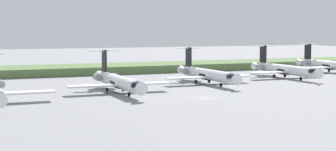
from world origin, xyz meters
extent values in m
plane|color=gray|center=(0.00, 30.00, 0.00)|extent=(500.00, 500.00, 0.00)
cube|color=#597542|center=(0.00, 66.84, 1.24)|extent=(320.00, 20.00, 2.47)
cube|color=white|center=(-34.06, 8.47, 1.84)|extent=(11.00, 3.20, 0.36)
cylinder|color=gray|center=(-37.72, 18.67, 2.65)|extent=(1.50, 3.40, 1.50)
cylinder|color=black|center=(-38.07, 11.87, 0.45)|extent=(0.35, 0.90, 0.90)
cylinder|color=white|center=(-13.39, 15.60, 2.45)|extent=(2.70, 24.00, 2.70)
cone|color=white|center=(-13.39, 2.10, 2.45)|extent=(2.70, 3.00, 2.70)
cone|color=white|center=(-13.39, 29.60, 2.45)|extent=(2.29, 4.00, 2.29)
cube|color=black|center=(-13.39, 4.00, 2.92)|extent=(2.03, 1.80, 0.90)
cylinder|color=black|center=(-13.39, 15.60, 2.30)|extent=(2.76, 3.60, 2.76)
cube|color=white|center=(-19.29, 14.60, 1.84)|extent=(11.00, 3.20, 0.36)
cube|color=white|center=(-7.48, 14.60, 1.84)|extent=(11.00, 3.20, 0.36)
cube|color=black|center=(-13.39, 26.60, 6.40)|extent=(0.36, 3.20, 5.20)
cube|color=white|center=(-13.39, 26.90, 8.80)|extent=(6.80, 1.80, 0.24)
cylinder|color=gray|center=(-15.64, 24.80, 2.65)|extent=(1.50, 3.40, 1.50)
cylinder|color=gray|center=(-11.14, 24.80, 2.65)|extent=(1.50, 3.40, 1.50)
cylinder|color=gray|center=(-13.39, 8.16, 1.00)|extent=(0.20, 0.20, 0.65)
cylinder|color=black|center=(-13.39, 8.16, 0.45)|extent=(0.30, 0.90, 0.90)
cylinder|color=black|center=(-15.29, 18.00, 0.45)|extent=(0.35, 0.90, 0.90)
cylinder|color=black|center=(-11.49, 18.00, 0.45)|extent=(0.35, 0.90, 0.90)
cylinder|color=white|center=(12.91, 24.14, 2.45)|extent=(2.70, 24.00, 2.70)
cone|color=white|center=(12.91, 10.64, 2.45)|extent=(2.70, 3.00, 2.70)
cone|color=white|center=(12.91, 38.14, 2.45)|extent=(2.30, 4.00, 2.29)
cube|color=black|center=(12.91, 12.54, 2.92)|extent=(2.02, 1.80, 0.90)
cylinder|color=black|center=(12.91, 24.14, 2.30)|extent=(2.76, 3.60, 2.76)
cube|color=white|center=(7.00, 23.14, 1.84)|extent=(11.00, 3.20, 0.36)
cube|color=white|center=(18.81, 23.14, 1.84)|extent=(11.00, 3.20, 0.36)
cube|color=black|center=(12.91, 35.14, 6.40)|extent=(0.36, 3.20, 5.20)
cube|color=white|center=(12.91, 35.44, 8.80)|extent=(6.80, 1.80, 0.24)
cylinder|color=gray|center=(10.66, 33.34, 2.65)|extent=(1.50, 3.40, 1.50)
cylinder|color=gray|center=(15.16, 33.34, 2.65)|extent=(1.50, 3.40, 1.50)
cylinder|color=gray|center=(12.91, 16.70, 1.00)|extent=(0.20, 0.20, 0.65)
cylinder|color=black|center=(12.91, 16.70, 0.45)|extent=(0.30, 0.90, 0.90)
cylinder|color=black|center=(11.01, 26.54, 0.45)|extent=(0.35, 0.90, 0.90)
cylinder|color=black|center=(14.81, 26.54, 0.45)|extent=(0.35, 0.90, 0.90)
cylinder|color=white|center=(40.49, 29.26, 2.45)|extent=(2.70, 24.00, 2.70)
cone|color=white|center=(40.49, 15.76, 2.45)|extent=(2.70, 3.00, 2.70)
cone|color=white|center=(40.49, 43.26, 2.45)|extent=(2.30, 4.00, 2.29)
cube|color=black|center=(40.49, 17.66, 2.92)|extent=(2.03, 1.80, 0.90)
cylinder|color=black|center=(40.49, 29.26, 2.30)|extent=(2.76, 3.60, 2.76)
cube|color=white|center=(34.59, 28.26, 1.84)|extent=(11.00, 3.20, 0.36)
cube|color=white|center=(46.40, 28.26, 1.84)|extent=(11.00, 3.20, 0.36)
cube|color=black|center=(40.49, 40.26, 6.40)|extent=(0.36, 3.20, 5.20)
cube|color=white|center=(40.49, 40.56, 8.80)|extent=(6.80, 1.80, 0.24)
cylinder|color=gray|center=(38.24, 38.46, 2.65)|extent=(1.50, 3.40, 1.50)
cylinder|color=gray|center=(42.74, 38.46, 2.65)|extent=(1.50, 3.40, 1.50)
cylinder|color=gray|center=(40.49, 21.82, 1.00)|extent=(0.20, 0.20, 0.65)
cylinder|color=black|center=(40.49, 21.82, 0.45)|extent=(0.30, 0.90, 0.90)
cylinder|color=black|center=(38.59, 31.66, 0.45)|extent=(0.35, 0.90, 0.90)
cylinder|color=black|center=(42.39, 31.66, 0.45)|extent=(0.35, 0.90, 0.90)
cylinder|color=white|center=(64.79, 38.75, 2.45)|extent=(2.70, 24.00, 2.70)
cone|color=white|center=(64.79, 52.75, 2.45)|extent=(2.29, 4.00, 2.29)
cylinder|color=black|center=(64.79, 38.75, 2.30)|extent=(2.76, 3.60, 2.76)
cube|color=white|center=(58.88, 37.75, 1.84)|extent=(11.00, 3.20, 0.36)
cube|color=black|center=(64.79, 49.75, 6.40)|extent=(0.36, 3.20, 5.20)
cube|color=white|center=(64.79, 50.05, 8.80)|extent=(6.80, 1.80, 0.24)
cylinder|color=gray|center=(62.54, 47.95, 2.65)|extent=(1.50, 3.40, 1.50)
cylinder|color=gray|center=(67.04, 47.95, 2.65)|extent=(1.50, 3.40, 1.50)
cylinder|color=black|center=(62.89, 41.15, 0.45)|extent=(0.35, 0.90, 0.90)
cylinder|color=black|center=(66.69, 41.15, 0.45)|extent=(0.35, 0.90, 0.90)
cone|color=orange|center=(35.76, 8.58, 0.28)|extent=(0.44, 0.44, 0.55)
camera|label=1|loc=(-46.23, -90.13, 13.80)|focal=53.98mm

